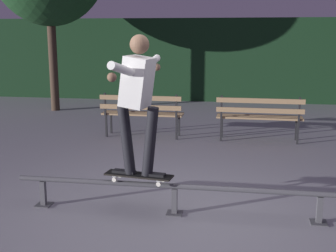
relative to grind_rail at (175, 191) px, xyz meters
name	(u,v)px	position (x,y,z in m)	size (l,w,h in m)	color
ground_plane	(174,215)	(0.00, -0.04, -0.28)	(90.00, 90.00, 0.00)	gray
hedge_backdrop	(219,59)	(0.00, 9.13, 0.95)	(24.00, 1.20, 2.45)	black
grind_rail	(175,191)	(0.00, 0.00, 0.00)	(3.71, 0.18, 0.36)	#47474C
skateboard	(139,175)	(-0.41, 0.00, 0.16)	(0.80, 0.31, 0.09)	black
skateboarder	(138,94)	(-0.41, 0.00, 1.09)	(0.63, 1.40, 1.56)	black
park_bench_leftmost	(142,110)	(-1.20, 3.66, 0.26)	(1.61, 0.44, 0.88)	black
park_bench_left_center	(259,114)	(1.06, 3.66, 0.26)	(1.61, 0.44, 0.88)	black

